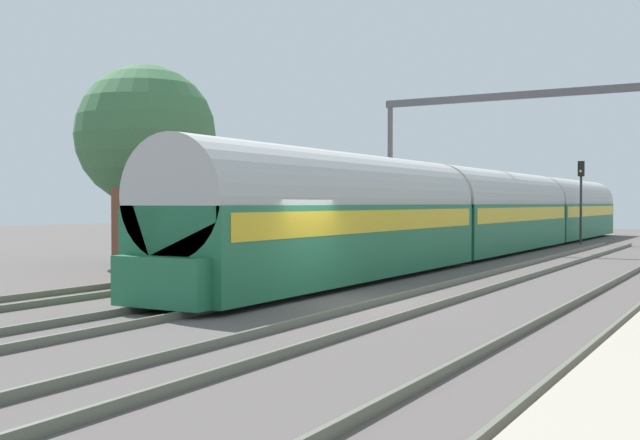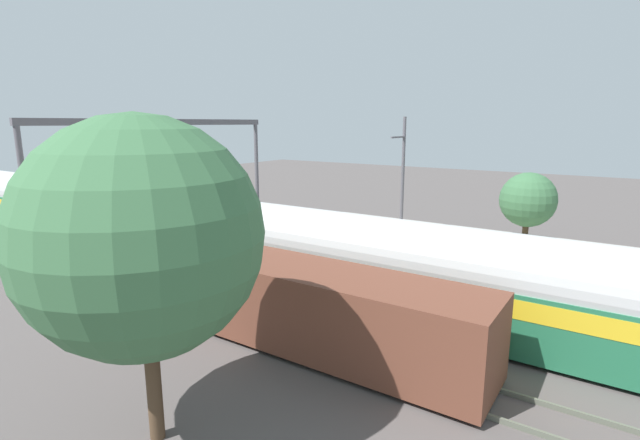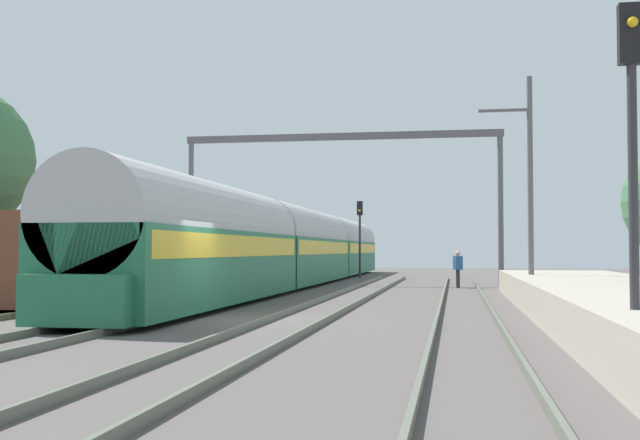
{
  "view_description": "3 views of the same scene",
  "coord_description": "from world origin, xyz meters",
  "px_view_note": "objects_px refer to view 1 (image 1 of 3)",
  "views": [
    {
      "loc": [
        9.22,
        -16.72,
        2.41
      ],
      "look_at": [
        -2.04,
        3.05,
        1.92
      ],
      "focal_mm": 43.81,
      "sensor_mm": 36.0,
      "label": 1
    },
    {
      "loc": [
        -18.45,
        -2.28,
        7.64
      ],
      "look_at": [
        0.47,
        10.42,
        2.91
      ],
      "focal_mm": 26.38,
      "sensor_mm": 36.0,
      "label": 2
    },
    {
      "loc": [
        5.84,
        -19.55,
        1.77
      ],
      "look_at": [
        -1.02,
        20.87,
        3.32
      ],
      "focal_mm": 44.73,
      "sensor_mm": 36.0,
      "label": 3
    }
  ],
  "objects_px": {
    "catenary_gantry": "(544,130)",
    "railway_signal_far": "(581,191)",
    "passenger_train": "(498,212)",
    "freight_car": "(272,229)"
  },
  "relations": [
    {
      "from": "catenary_gantry",
      "to": "railway_signal_far",
      "type": "bearing_deg",
      "value": 90.72
    },
    {
      "from": "passenger_train",
      "to": "catenary_gantry",
      "type": "xyz_separation_m",
      "value": [
        2.04,
        0.61,
        3.94
      ]
    },
    {
      "from": "freight_car",
      "to": "passenger_train",
      "type": "bearing_deg",
      "value": 73.73
    },
    {
      "from": "passenger_train",
      "to": "railway_signal_far",
      "type": "bearing_deg",
      "value": 79.19
    },
    {
      "from": "passenger_train",
      "to": "catenary_gantry",
      "type": "height_order",
      "value": "catenary_gantry"
    },
    {
      "from": "passenger_train",
      "to": "railway_signal_far",
      "type": "relative_size",
      "value": 10.07
    },
    {
      "from": "freight_car",
      "to": "catenary_gantry",
      "type": "relative_size",
      "value": 0.78
    },
    {
      "from": "passenger_train",
      "to": "catenary_gantry",
      "type": "distance_m",
      "value": 4.47
    },
    {
      "from": "railway_signal_far",
      "to": "catenary_gantry",
      "type": "bearing_deg",
      "value": -89.28
    },
    {
      "from": "railway_signal_far",
      "to": "passenger_train",
      "type": "bearing_deg",
      "value": -100.81
    }
  ]
}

